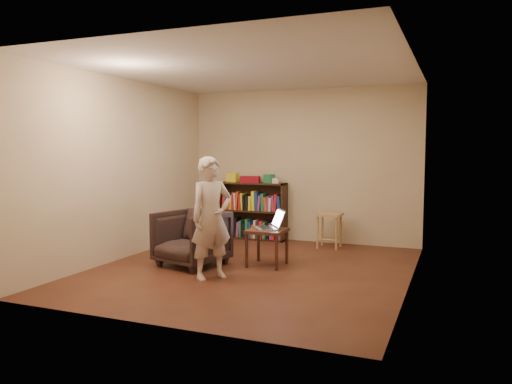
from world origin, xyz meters
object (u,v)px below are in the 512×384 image
at_px(stool, 329,220).
at_px(laptop, 270,224).
at_px(bookshelf, 253,214).
at_px(person, 211,218).
at_px(armchair, 191,238).
at_px(side_table, 267,235).

height_order(stool, laptop, laptop).
distance_m(bookshelf, person, 2.77).
distance_m(stool, armchair, 2.39).
distance_m(side_table, person, 1.03).
relative_size(bookshelf, stool, 2.15).
xyz_separation_m(stool, side_table, (-0.49, -1.53, -0.03)).
xyz_separation_m(stool, armchair, (-1.45, -1.90, -0.07)).
xyz_separation_m(armchair, side_table, (0.96, 0.38, 0.04)).
bearing_deg(person, armchair, 83.42).
height_order(stool, side_table, stool).
height_order(bookshelf, armchair, bookshelf).
distance_m(bookshelf, laptop, 2.01).
height_order(bookshelf, stool, bookshelf).
relative_size(armchair, side_table, 1.66).
relative_size(stool, armchair, 0.67).
xyz_separation_m(bookshelf, person, (0.56, -2.69, 0.31)).
bearing_deg(laptop, side_table, -62.69).
height_order(bookshelf, side_table, bookshelf).
height_order(laptop, person, person).
relative_size(side_table, person, 0.33).
bearing_deg(stool, laptop, -107.30).
bearing_deg(side_table, laptop, 62.21).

